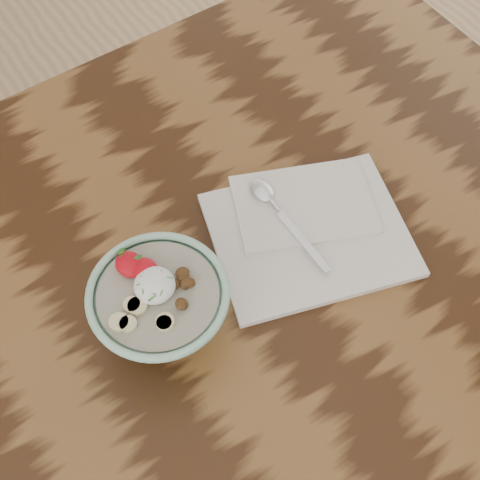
{
  "coord_description": "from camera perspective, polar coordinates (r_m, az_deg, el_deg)",
  "views": [
    {
      "loc": [
        -6.12,
        -41.94,
        157.07
      ],
      "look_at": [
        18.69,
        -5.32,
        85.55
      ],
      "focal_mm": 50.0,
      "sensor_mm": 36.0,
      "label": 1
    }
  ],
  "objects": [
    {
      "name": "table",
      "position": [
        1.01,
        -10.69,
        -8.92
      ],
      "size": [
        160.0,
        90.0,
        75.0
      ],
      "color": "#331C0C",
      "rests_on": "ground"
    },
    {
      "name": "spoon",
      "position": [
        0.98,
        2.72,
        3.24
      ],
      "size": [
        3.22,
        18.74,
        0.98
      ],
      "rotation": [
        0.0,
        0.0,
        -0.01
      ],
      "color": "silver",
      "rests_on": "napkin"
    },
    {
      "name": "breakfast_bowl",
      "position": [
        0.85,
        -6.82,
        -5.65
      ],
      "size": [
        17.71,
        17.71,
        11.95
      ],
      "rotation": [
        0.0,
        0.0,
        0.25
      ],
      "color": "#98CDB1",
      "rests_on": "table"
    },
    {
      "name": "napkin",
      "position": [
        0.97,
        5.83,
        1.03
      ],
      "size": [
        32.94,
        29.48,
        1.69
      ],
      "rotation": [
        0.0,
        0.0,
        -0.31
      ],
      "color": "white",
      "rests_on": "table"
    }
  ]
}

